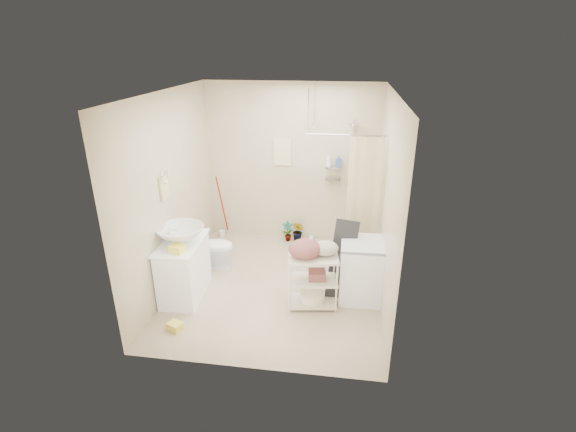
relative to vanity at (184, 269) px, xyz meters
name	(u,v)px	position (x,y,z in m)	size (l,w,h in m)	color
floor	(276,286)	(1.16, 0.37, -0.39)	(3.20, 3.20, 0.00)	#BBA98C
ceiling	(274,93)	(1.16, 0.37, 2.21)	(2.80, 3.20, 0.04)	silver
wall_back	(292,165)	(1.16, 1.97, 0.91)	(2.80, 0.04, 2.60)	beige
wall_front	(245,258)	(1.16, -1.23, 0.91)	(2.80, 0.04, 2.60)	beige
wall_left	(170,193)	(-0.24, 0.37, 0.91)	(0.04, 3.20, 2.60)	beige
wall_right	(387,204)	(2.56, 0.37, 0.91)	(0.04, 3.20, 2.60)	beige
vanity	(184,269)	(0.00, 0.00, 0.00)	(0.50, 0.89, 0.78)	white
sink	(180,234)	(0.00, 0.01, 0.49)	(0.60, 0.60, 0.21)	silver
counter_basket	(177,249)	(0.06, -0.28, 0.44)	(0.17, 0.13, 0.09)	#FAED42
floor_basket	(175,325)	(0.14, -0.73, -0.33)	(0.24, 0.18, 0.13)	#F5EB4F
toilet	(212,246)	(0.12, 0.79, -0.06)	(0.37, 0.65, 0.67)	white
mop	(220,207)	(-0.05, 1.82, 0.17)	(0.11, 0.11, 1.12)	#9E1305
potted_plant_a	(288,231)	(1.11, 1.81, -0.21)	(0.19, 0.13, 0.36)	#98532C
potted_plant_b	(298,232)	(1.29, 1.81, -0.21)	(0.20, 0.16, 0.37)	brown
hanging_towel	(283,152)	(1.01, 1.95, 1.11)	(0.28, 0.03, 0.42)	beige
towel_ring	(164,186)	(-0.22, 0.17, 1.08)	(0.04, 0.22, 0.34)	beige
tp_holder	(179,232)	(-0.20, 0.42, 0.33)	(0.08, 0.12, 0.14)	silver
shower	(343,193)	(2.01, 1.42, 0.66)	(1.10, 1.10, 2.10)	silver
shampoo_bottle_a	(329,160)	(1.76, 1.88, 1.04)	(0.08, 0.08, 0.22)	white
shampoo_bottle_b	(338,161)	(1.91, 1.88, 1.02)	(0.08, 0.09, 0.19)	#335099
washing_machine	(361,270)	(2.30, 0.28, 0.01)	(0.55, 0.57, 0.80)	white
laundry_rack	(313,276)	(1.69, 0.00, 0.03)	(0.61, 0.36, 0.84)	beige
ironing_board	(342,259)	(2.05, 0.29, 0.15)	(0.30, 0.09, 1.07)	black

